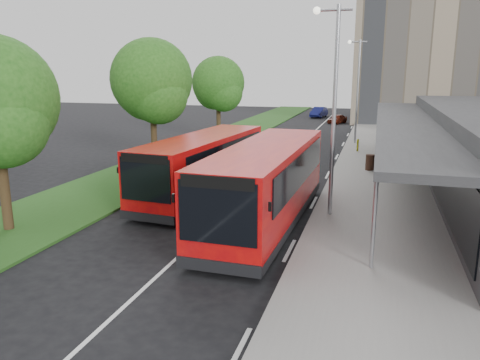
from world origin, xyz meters
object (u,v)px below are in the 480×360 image
at_px(lamp_post_near, 332,99).
at_px(lamp_post_far, 357,85).
at_px(tree_mid, 152,85).
at_px(car_near, 337,119).
at_px(bus_second, 203,166).
at_px(bus_main, 266,184).
at_px(litter_bin, 370,162).
at_px(bollard, 358,145).
at_px(tree_far, 218,87).
at_px(car_far, 319,112).

distance_m(lamp_post_near, lamp_post_far, 20.00).
distance_m(tree_mid, car_near, 29.99).
bearing_deg(lamp_post_near, bus_second, 163.57).
relative_size(bus_main, litter_bin, 12.02).
xyz_separation_m(litter_bin, car_near, (-4.05, 26.11, -0.09)).
bearing_deg(lamp_post_near, tree_mid, 147.64).
xyz_separation_m(bus_second, car_near, (3.40, 33.69, -0.93)).
distance_m(lamp_post_near, bollard, 16.39).
xyz_separation_m(lamp_post_near, bollard, (0.47, 15.85, -4.13)).
bearing_deg(tree_mid, lamp_post_far, 49.32).
distance_m(tree_far, bollard, 12.66).
height_order(bus_second, car_far, bus_second).
bearing_deg(car_near, litter_bin, -58.94).
relative_size(tree_mid, tree_far, 1.10).
xyz_separation_m(bollard, car_far, (-5.96, 26.26, 0.06)).
distance_m(tree_far, bus_main, 22.55).
bearing_deg(litter_bin, tree_mid, -169.62).
distance_m(bollard, car_near, 19.85).
xyz_separation_m(tree_far, car_near, (8.53, 16.41, -4.00)).
bearing_deg(bus_main, litter_bin, 72.71).
bearing_deg(tree_mid, lamp_post_near, -32.36).
relative_size(bus_second, car_near, 3.36).
distance_m(bus_main, litter_bin, 11.45).
height_order(tree_mid, tree_far, tree_mid).
relative_size(tree_far, litter_bin, 7.77).
height_order(lamp_post_near, bus_second, lamp_post_near).
height_order(bollard, car_far, car_far).
bearing_deg(lamp_post_far, tree_mid, -130.68).
height_order(tree_far, bollard, tree_far).
relative_size(lamp_post_near, bollard, 9.13).
bearing_deg(lamp_post_near, car_far, 97.42).
bearing_deg(tree_mid, bus_main, -43.65).
xyz_separation_m(bus_main, bus_second, (-3.79, 3.22, -0.11)).
bearing_deg(bus_second, litter_bin, 50.37).
bearing_deg(lamp_post_far, bollard, -83.49).
bearing_deg(bollard, lamp_post_near, -91.71).
bearing_deg(bus_main, tree_far, 114.93).
relative_size(tree_mid, bus_main, 0.71).
distance_m(bus_second, bollard, 15.52).
xyz_separation_m(bus_main, bollard, (2.69, 17.30, -0.97)).
xyz_separation_m(lamp_post_far, litter_bin, (1.45, -10.64, -4.12)).
height_order(tree_far, car_near, tree_far).
relative_size(tree_mid, car_near, 2.54).
bearing_deg(bollard, car_far, 102.78).
bearing_deg(bus_main, tree_mid, 137.78).
distance_m(lamp_post_near, car_near, 35.81).
bearing_deg(bus_main, car_far, 95.72).
bearing_deg(lamp_post_far, bus_main, -95.89).
bearing_deg(bus_second, tree_far, 111.37).
relative_size(lamp_post_far, car_far, 2.04).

